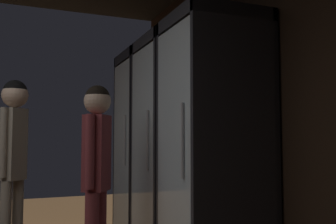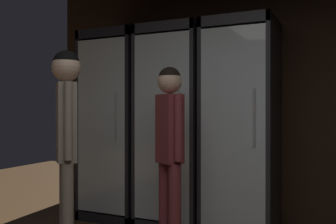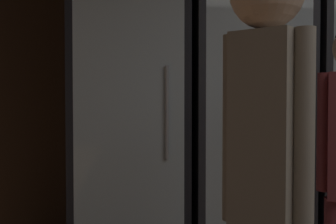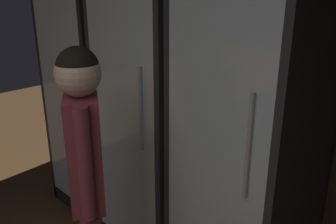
# 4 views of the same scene
# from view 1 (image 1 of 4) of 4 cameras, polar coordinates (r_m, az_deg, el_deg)

# --- Properties ---
(wall_back) EXTENTS (6.00, 0.06, 2.80)m
(wall_back) POSITION_cam_1_polar(r_m,az_deg,el_deg) (2.63, 20.15, 1.52)
(wall_back) COLOR black
(wall_back) RESTS_ON ground
(cooler_far_left) EXTENTS (0.67, 0.69, 2.08)m
(cooler_far_left) POSITION_cam_1_polar(r_m,az_deg,el_deg) (4.18, -1.99, -5.86)
(cooler_far_left) COLOR black
(cooler_far_left) RESTS_ON ground
(cooler_left) EXTENTS (0.67, 0.69, 2.08)m
(cooler_left) POSITION_cam_1_polar(r_m,az_deg,el_deg) (3.52, 1.99, -6.08)
(cooler_left) COLOR #2B2B30
(cooler_left) RESTS_ON ground
(cooler_center) EXTENTS (0.67, 0.69, 2.08)m
(cooler_center) POSITION_cam_1_polar(r_m,az_deg,el_deg) (2.88, 7.75, -6.66)
(cooler_center) COLOR #2B2B30
(cooler_center) RESTS_ON ground
(shopper_near) EXTENTS (0.29, 0.25, 1.57)m
(shopper_near) POSITION_cam_1_polar(r_m,az_deg,el_deg) (2.98, -10.61, -7.55)
(shopper_near) COLOR brown
(shopper_near) RESTS_ON ground
(shopper_far) EXTENTS (0.23, 0.23, 1.66)m
(shopper_far) POSITION_cam_1_polar(r_m,az_deg,el_deg) (3.51, -22.05, -4.86)
(shopper_far) COLOR gray
(shopper_far) RESTS_ON ground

